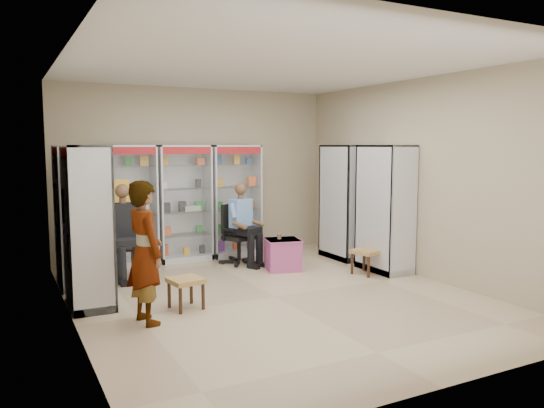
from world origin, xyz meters
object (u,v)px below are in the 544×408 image
cabinet_back_mid (184,203)px  seated_shopkeeper (240,226)px  wooden_chair (123,247)px  office_chair (239,234)px  cabinet_back_right (234,201)px  woven_stool_a (366,262)px  woven_stool_b (186,293)px  cabinet_right_far (345,202)px  cabinet_right_near (385,209)px  cabinet_left_far (76,216)px  cabinet_left_near (88,227)px  standing_man (145,252)px  pink_trunk (283,254)px  cabinet_back_left (128,206)px

cabinet_back_mid → seated_shopkeeper: cabinet_back_mid is taller
wooden_chair → office_chair: (1.94, 0.04, 0.03)m
cabinet_back_right → woven_stool_a: (1.24, -2.29, -0.81)m
cabinet_back_right → woven_stool_b: bearing=-123.9°
cabinet_back_mid → cabinet_right_far: (2.58, -1.13, 0.00)m
cabinet_right_near → office_chair: 2.46m
cabinet_right_far → seated_shopkeeper: bearing=77.9°
seated_shopkeeper → cabinet_right_near: bearing=-60.2°
woven_stool_a → woven_stool_b: size_ratio=1.02×
cabinet_right_near → cabinet_left_far: (-4.46, 1.30, 0.00)m
cabinet_left_near → seated_shopkeeper: bearing=116.3°
cabinet_left_far → seated_shopkeeper: 2.65m
cabinet_right_near → cabinet_left_near: bearing=87.4°
cabinet_right_near → woven_stool_b: size_ratio=5.24×
cabinet_back_right → office_chair: 0.87m
cabinet_back_mid → woven_stool_a: cabinet_back_mid is taller
office_chair → standing_man: size_ratio=0.62×
woven_stool_b → cabinet_right_far: bearing=24.4°
cabinet_right_far → seated_shopkeeper: (-1.84, 0.39, -0.36)m
cabinet_left_far → standing_man: size_ratio=1.24×
seated_shopkeeper → woven_stool_b: seated_shopkeeper is taller
wooden_chair → pink_trunk: size_ratio=1.82×
woven_stool_a → cabinet_left_near: bearing=176.4°
pink_trunk → standing_man: standing_man is taller
cabinet_back_right → office_chair: size_ratio=1.99×
cabinet_left_far → cabinet_left_near: bearing=-0.0°
wooden_chair → woven_stool_a: (3.39, -1.56, -0.28)m
cabinet_back_right → office_chair: bearing=-107.3°
cabinet_left_far → cabinet_left_near: 1.10m
cabinet_left_near → cabinet_back_left: bearing=155.4°
cabinet_right_near → office_chair: size_ratio=1.99×
cabinet_right_near → woven_stool_a: size_ratio=5.16×
cabinet_right_far → cabinet_right_near: (0.00, -1.10, 0.00)m
standing_man → woven_stool_a: bearing=-89.5°
standing_man → cabinet_back_right: bearing=-48.8°
cabinet_left_far → wooden_chair: size_ratio=2.13×
pink_trunk → woven_stool_b: bearing=-148.2°
cabinet_back_mid → woven_stool_b: 2.93m
cabinet_left_far → cabinet_left_near: (0.00, -1.10, 0.00)m
cabinet_right_far → pink_trunk: 1.62m
cabinet_right_near → standing_man: bearing=100.6°
cabinet_back_right → cabinet_right_far: bearing=-34.7°
cabinet_back_mid → woven_stool_a: 3.27m
cabinet_back_right → standing_man: size_ratio=1.24×
cabinet_left_far → standing_man: (0.47, -2.05, -0.19)m
standing_man → office_chair: bearing=-53.5°
woven_stool_b → standing_man: bearing=-152.5°
cabinet_back_mid → cabinet_back_right: same height
cabinet_back_mid → office_chair: bearing=-43.0°
cabinet_back_mid → cabinet_right_far: size_ratio=1.00×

